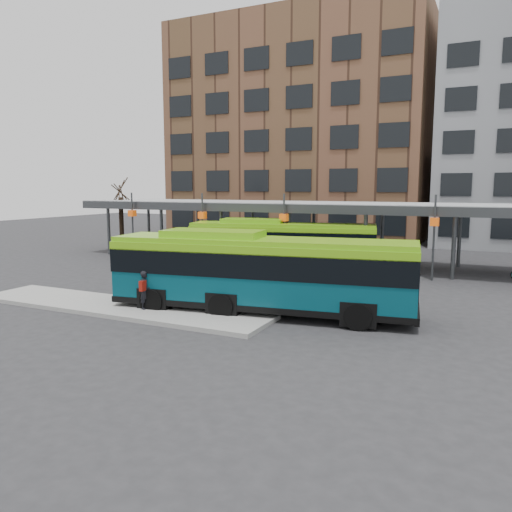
% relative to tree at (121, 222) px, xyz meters
% --- Properties ---
extents(ground, '(120.00, 120.00, 0.00)m').
position_rel_tree_xyz_m(ground, '(18.00, -12.00, -2.43)').
color(ground, '#28282B').
rests_on(ground, ground).
extents(boarding_island, '(14.00, 3.00, 0.18)m').
position_rel_tree_xyz_m(boarding_island, '(12.50, -15.00, -2.34)').
color(boarding_island, gray).
rests_on(boarding_island, ground).
extents(canopy, '(40.00, 6.53, 4.80)m').
position_rel_tree_xyz_m(canopy, '(17.94, 0.87, 1.47)').
color(canopy, '#999B9E').
rests_on(canopy, ground).
extents(tree, '(1.64, 1.64, 5.60)m').
position_rel_tree_xyz_m(tree, '(0.00, 0.00, 0.00)').
color(tree, black).
rests_on(tree, ground).
extents(building_brick, '(26.00, 14.00, 22.00)m').
position_rel_tree_xyz_m(building_brick, '(8.00, 20.00, 8.57)').
color(building_brick, brown).
rests_on(building_brick, ground).
extents(bus_front, '(12.69, 4.38, 3.43)m').
position_rel_tree_xyz_m(bus_front, '(18.35, -13.13, -0.65)').
color(bus_front, '#07414E').
rests_on(bus_front, ground).
extents(bus_rear, '(11.88, 4.93, 3.21)m').
position_rel_tree_xyz_m(bus_rear, '(14.85, -2.34, -0.76)').
color(bus_rear, '#07414E').
rests_on(bus_rear, ground).
extents(pedestrian, '(0.41, 0.63, 1.59)m').
position_rel_tree_xyz_m(pedestrian, '(14.04, -15.09, -1.45)').
color(pedestrian, black).
rests_on(pedestrian, boarding_island).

